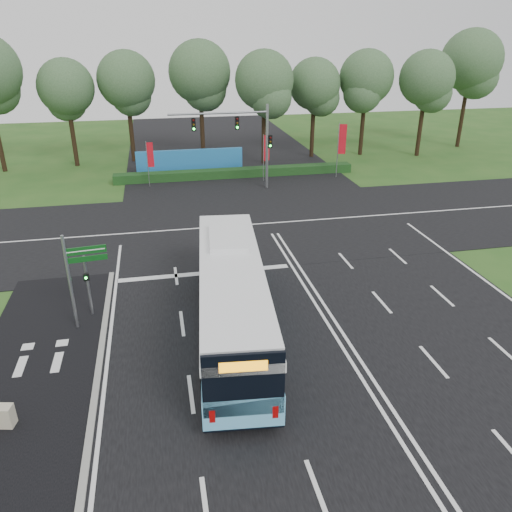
{
  "coord_description": "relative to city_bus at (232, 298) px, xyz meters",
  "views": [
    {
      "loc": [
        -7.17,
        -20.0,
        12.41
      ],
      "look_at": [
        -2.7,
        2.0,
        2.23
      ],
      "focal_mm": 35.0,
      "sensor_mm": 36.0,
      "label": 1
    }
  ],
  "objects": [
    {
      "name": "city_bus",
      "position": [
        0.0,
        0.0,
        0.0
      ],
      "size": [
        3.94,
        13.1,
        3.7
      ],
      "rotation": [
        0.0,
        0.0,
        -0.1
      ],
      "color": "#69C5F4",
      "rests_on": "ground"
    },
    {
      "name": "kerb_strip",
      "position": [
        -5.67,
        -1.71,
        -1.8
      ],
      "size": [
        0.25,
        18.0,
        0.12
      ],
      "primitive_type": "cube",
      "color": "gray",
      "rests_on": "ground"
    },
    {
      "name": "road_cross",
      "position": [
        4.43,
        13.29,
        -1.84
      ],
      "size": [
        120.0,
        14.0,
        0.05
      ],
      "primitive_type": "cube",
      "color": "black",
      "rests_on": "ground"
    },
    {
      "name": "bike_path",
      "position": [
        -8.07,
        -1.71,
        -1.83
      ],
      "size": [
        5.0,
        18.0,
        0.06
      ],
      "primitive_type": "cube",
      "color": "black",
      "rests_on": "ground"
    },
    {
      "name": "eucalyptus_row",
      "position": [
        7.82,
        32.55,
        6.52
      ],
      "size": [
        55.58,
        9.62,
        12.74
      ],
      "color": "black",
      "rests_on": "ground"
    },
    {
      "name": "ground",
      "position": [
        4.43,
        1.29,
        -1.86
      ],
      "size": [
        120.0,
        120.0,
        0.0
      ],
      "primitive_type": "plane",
      "color": "#26511B",
      "rests_on": "ground"
    },
    {
      "name": "banner_flag_left",
      "position": [
        -3.23,
        24.2,
        0.72
      ],
      "size": [
        0.58,
        0.07,
        3.93
      ],
      "rotation": [
        0.0,
        0.0,
        -0.04
      ],
      "color": "gray",
      "rests_on": "ground"
    },
    {
      "name": "banner_flag_right",
      "position": [
        13.7,
        23.79,
        1.34
      ],
      "size": [
        0.72,
        0.21,
        4.95
      ],
      "rotation": [
        0.0,
        0.0,
        -0.23
      ],
      "color": "gray",
      "rests_on": "ground"
    },
    {
      "name": "road_main",
      "position": [
        4.43,
        1.29,
        -1.84
      ],
      "size": [
        20.0,
        120.0,
        0.04
      ],
      "primitive_type": "cube",
      "color": "black",
      "rests_on": "ground"
    },
    {
      "name": "blue_hoarding",
      "position": [
        0.43,
        28.29,
        -0.76
      ],
      "size": [
        10.0,
        0.3,
        2.2
      ],
      "primitive_type": "cube",
      "color": "#2172B7",
      "rests_on": "ground"
    },
    {
      "name": "pedestrian_signal",
      "position": [
        -6.31,
        2.92,
        -0.18
      ],
      "size": [
        0.28,
        0.4,
        3.08
      ],
      "rotation": [
        0.0,
        0.0,
        0.31
      ],
      "color": "gray",
      "rests_on": "ground"
    },
    {
      "name": "hedge",
      "position": [
        4.43,
        25.79,
        -1.46
      ],
      "size": [
        22.0,
        1.2,
        0.8
      ],
      "primitive_type": "cube",
      "color": "black",
      "rests_on": "ground"
    },
    {
      "name": "traffic_light_gantry",
      "position": [
        4.64,
        21.79,
        2.8
      ],
      "size": [
        8.41,
        0.28,
        7.0
      ],
      "color": "gray",
      "rests_on": "ground"
    },
    {
      "name": "banner_flag_mid",
      "position": [
        6.81,
        23.99,
        0.88
      ],
      "size": [
        0.6,
        0.23,
        4.19
      ],
      "rotation": [
        0.0,
        0.0,
        0.31
      ],
      "color": "gray",
      "rests_on": "ground"
    },
    {
      "name": "utility_cabinet",
      "position": [
        -8.47,
        -4.11,
        -1.44
      ],
      "size": [
        0.59,
        0.53,
        0.86
      ],
      "primitive_type": "cube",
      "rotation": [
        0.0,
        0.0,
        -0.21
      ],
      "color": "#C0B69A",
      "rests_on": "ground"
    },
    {
      "name": "street_sign",
      "position": [
        -6.52,
        1.96,
        0.97
      ],
      "size": [
        1.77,
        0.28,
        4.56
      ],
      "rotation": [
        0.0,
        0.0,
        0.11
      ],
      "color": "gray",
      "rests_on": "ground"
    }
  ]
}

